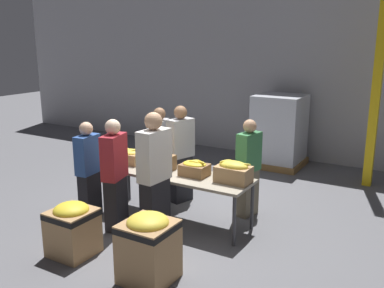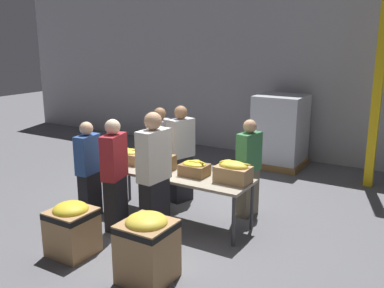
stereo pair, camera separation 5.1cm
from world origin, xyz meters
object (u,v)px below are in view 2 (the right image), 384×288
object	(u,v)px
pallet_stack_0	(280,131)
banana_box_3	(233,172)
banana_box_2	(194,168)
volunteer_4	(181,155)
sorting_table	(174,176)
volunteer_1	(115,176)
volunteer_2	(248,169)
banana_box_1	(161,160)
donation_bin_1	(147,245)
donation_bin_0	(72,227)
volunteer_3	(154,177)
volunteer_5	(89,171)
volunteer_0	(161,153)
banana_box_0	(131,156)
support_pillar	(379,80)

from	to	relation	value
pallet_stack_0	banana_box_3	bearing A→B (deg)	-80.73
banana_box_2	volunteer_4	size ratio (longest dim) A/B	0.24
sorting_table	volunteer_1	size ratio (longest dim) A/B	1.47
banana_box_2	volunteer_2	world-z (taller)	volunteer_2
banana_box_1	donation_bin_1	world-z (taller)	banana_box_1
donation_bin_0	pallet_stack_0	bearing A→B (deg)	80.01
banana_box_3	volunteer_3	distance (m)	1.10
banana_box_1	volunteer_1	size ratio (longest dim) A/B	0.26
sorting_table	volunteer_5	world-z (taller)	volunteer_5
volunteer_5	volunteer_0	bearing A→B (deg)	-23.73
volunteer_2	volunteer_4	world-z (taller)	volunteer_4
pallet_stack_0	donation_bin_0	bearing A→B (deg)	-99.99
banana_box_0	pallet_stack_0	distance (m)	3.75
banana_box_1	pallet_stack_0	distance (m)	3.63
sorting_table	pallet_stack_0	world-z (taller)	pallet_stack_0
banana_box_0	support_pillar	size ratio (longest dim) A/B	0.11
volunteer_2	volunteer_3	xyz separation A→B (m)	(-0.79, -1.38, 0.12)
volunteer_4	donation_bin_1	xyz separation A→B (m)	(1.01, -2.30, -0.39)
banana_box_1	volunteer_5	size ratio (longest dim) A/B	0.28
sorting_table	volunteer_2	xyz separation A→B (m)	(0.88, 0.75, 0.06)
banana_box_1	pallet_stack_0	bearing A→B (deg)	79.86
volunteer_4	pallet_stack_0	distance (m)	2.96
banana_box_1	volunteer_4	size ratio (longest dim) A/B	0.26
volunteer_1	donation_bin_0	world-z (taller)	volunteer_1
donation_bin_1	volunteer_2	bearing A→B (deg)	84.55
banana_box_1	volunteer_3	size ratio (longest dim) A/B	0.24
sorting_table	banana_box_3	world-z (taller)	banana_box_3
volunteer_2	sorting_table	bearing A→B (deg)	-37.81
donation_bin_0	volunteer_1	bearing A→B (deg)	91.25
volunteer_5	pallet_stack_0	world-z (taller)	pallet_stack_0
banana_box_3	volunteer_1	size ratio (longest dim) A/B	0.30
banana_box_0	volunteer_1	bearing A→B (deg)	-66.49
banana_box_0	volunteer_2	xyz separation A→B (m)	(1.78, 0.67, -0.11)
sorting_table	donation_bin_1	world-z (taller)	donation_bin_1
donation_bin_1	support_pillar	distance (m)	5.29
sorting_table	banana_box_3	xyz separation A→B (m)	(0.94, 0.07, 0.21)
banana_box_3	pallet_stack_0	distance (m)	3.58
banana_box_1	support_pillar	distance (m)	4.23
volunteer_2	banana_box_0	bearing A→B (deg)	-57.86
volunteer_3	donation_bin_0	xyz separation A→B (m)	(-0.64, -0.93, -0.51)
sorting_table	volunteer_4	size ratio (longest dim) A/B	1.45
banana_box_2	volunteer_5	xyz separation A→B (m)	(-1.50, -0.63, -0.12)
volunteer_2	volunteer_4	bearing A→B (deg)	-77.74
volunteer_0	volunteer_4	size ratio (longest dim) A/B	0.96
volunteer_4	donation_bin_1	distance (m)	2.54
sorting_table	support_pillar	world-z (taller)	support_pillar
sorting_table	banana_box_0	xyz separation A→B (m)	(-0.91, 0.08, 0.17)
volunteer_0	support_pillar	distance (m)	4.12
support_pillar	pallet_stack_0	bearing A→B (deg)	168.73
volunteer_0	donation_bin_1	xyz separation A→B (m)	(1.42, -2.29, -0.35)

